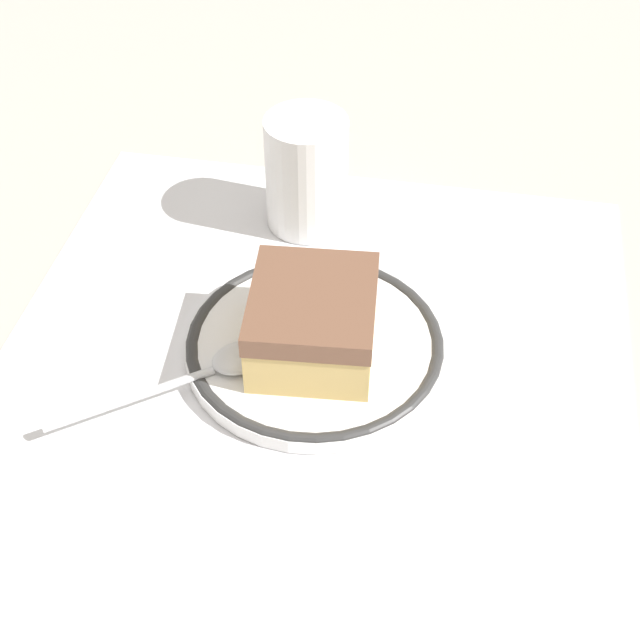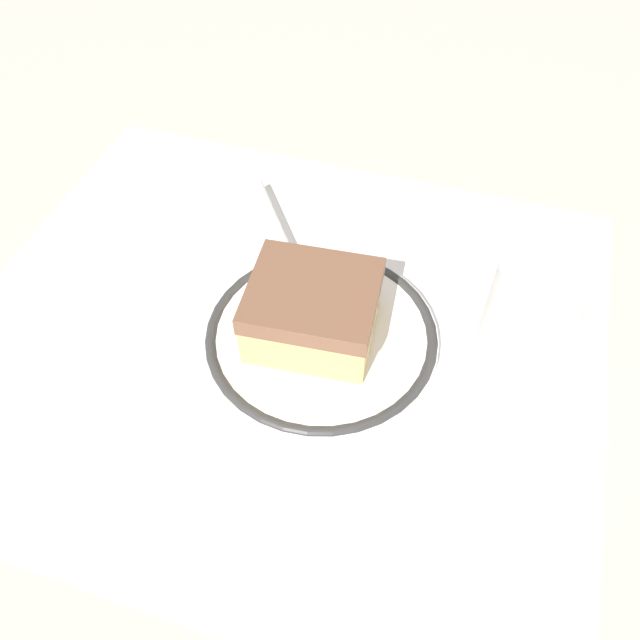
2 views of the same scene
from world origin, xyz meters
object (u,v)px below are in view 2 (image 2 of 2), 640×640
cake_slice (311,314)px  cup (528,321)px  spoon (296,265)px  plate (320,340)px

cake_slice → cup: (-0.15, -0.04, 0.00)m
cake_slice → spoon: 0.07m
cake_slice → cup: cup is taller
spoon → cup: bearing=172.3°
cake_slice → cup: 0.15m
plate → spoon: (0.04, -0.06, 0.01)m
spoon → cup: (-0.18, 0.02, 0.02)m
cup → cake_slice: bearing=13.9°
plate → spoon: bearing=-57.2°
cake_slice → spoon: (0.03, -0.06, -0.02)m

